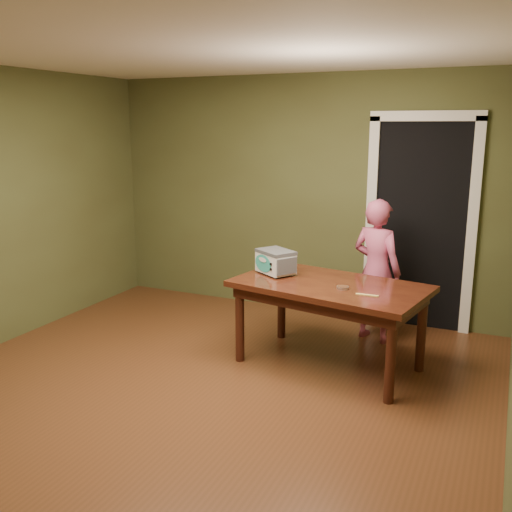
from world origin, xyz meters
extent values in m
plane|color=#582E19|center=(0.00, 0.00, 0.00)|extent=(5.00, 5.00, 0.00)
cube|color=#4D552D|center=(0.00, 2.50, 1.30)|extent=(4.50, 0.02, 2.60)
cube|color=white|center=(0.00, 0.00, 2.60)|extent=(4.50, 5.00, 0.02)
cube|color=black|center=(1.30, 2.80, 1.05)|extent=(0.90, 0.60, 2.10)
cube|color=black|center=(1.30, 2.48, 1.05)|extent=(0.90, 0.02, 2.10)
cube|color=white|center=(0.80, 2.47, 1.05)|extent=(0.10, 0.06, 2.20)
cube|color=white|center=(1.80, 2.47, 1.05)|extent=(0.10, 0.06, 2.20)
cube|color=white|center=(1.30, 2.47, 2.15)|extent=(1.10, 0.06, 0.10)
cube|color=black|center=(0.79, 1.11, 0.72)|extent=(1.73, 1.16, 0.05)
cube|color=#34150D|center=(0.79, 1.11, 0.65)|extent=(1.59, 1.02, 0.10)
cylinder|color=#34150D|center=(0.04, 0.88, 0.35)|extent=(0.08, 0.08, 0.70)
cylinder|color=#34150D|center=(0.16, 1.57, 0.35)|extent=(0.08, 0.08, 0.70)
cylinder|color=#34150D|center=(1.42, 0.64, 0.35)|extent=(0.08, 0.08, 0.70)
cylinder|color=#34150D|center=(1.54, 1.33, 0.35)|extent=(0.08, 0.08, 0.70)
cylinder|color=#4C4F54|center=(0.08, 1.21, 0.76)|extent=(0.02, 0.02, 0.01)
cylinder|color=#4C4F54|center=(0.18, 1.36, 0.76)|extent=(0.02, 0.02, 0.01)
cylinder|color=#4C4F54|center=(0.31, 1.06, 0.76)|extent=(0.02, 0.02, 0.01)
cylinder|color=#4C4F54|center=(0.40, 1.21, 0.76)|extent=(0.02, 0.02, 0.01)
cube|color=white|center=(0.24, 1.21, 0.86)|extent=(0.40, 0.37, 0.19)
cube|color=#4C4F54|center=(0.24, 1.21, 0.96)|extent=(0.41, 0.38, 0.03)
cube|color=#4C4F54|center=(0.10, 1.30, 0.86)|extent=(0.13, 0.19, 0.14)
cube|color=#4C4F54|center=(0.39, 1.12, 0.86)|extent=(0.13, 0.19, 0.14)
ellipsoid|color=#33B0A0|center=(0.15, 1.12, 0.86)|extent=(0.21, 0.14, 0.16)
cylinder|color=black|center=(0.26, 1.05, 0.88)|extent=(0.02, 0.02, 0.02)
cylinder|color=black|center=(0.26, 1.05, 0.83)|extent=(0.02, 0.02, 0.02)
cylinder|color=silver|center=(0.93, 0.99, 0.76)|extent=(0.10, 0.10, 0.02)
cylinder|color=#4B2819|center=(0.93, 0.99, 0.77)|extent=(0.09, 0.09, 0.01)
cube|color=#EDCC67|center=(1.16, 0.89, 0.75)|extent=(0.18, 0.03, 0.01)
imported|color=#C25077|center=(1.00, 1.91, 0.70)|extent=(0.59, 0.48, 1.39)
camera|label=1|loc=(2.15, -3.41, 2.08)|focal=40.00mm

